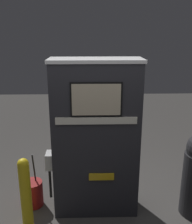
{
  "coord_description": "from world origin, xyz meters",
  "views": [
    {
      "loc": [
        -0.08,
        -2.84,
        2.31
      ],
      "look_at": [
        0.0,
        0.1,
        1.4
      ],
      "focal_mm": 42.0,
      "sensor_mm": 36.0,
      "label": 1
    }
  ],
  "objects": [
    {
      "name": "squeegee_bucket",
      "position": [
        -0.86,
        0.29,
        0.18
      ],
      "size": [
        0.27,
        0.27,
        0.79
      ],
      "color": "maroon",
      "rests_on": "ground_plane"
    },
    {
      "name": "ground_plane",
      "position": [
        0.0,
        0.0,
        0.0
      ],
      "size": [
        14.0,
        14.0,
        0.0
      ],
      "primitive_type": "plane",
      "color": "#423F3D"
    },
    {
      "name": "gas_pump",
      "position": [
        -0.0,
        0.2,
        1.01
      ],
      "size": [
        1.17,
        0.45,
        2.01
      ],
      "color": "#28282D",
      "rests_on": "ground_plane"
    },
    {
      "name": "safety_bollard",
      "position": [
        -0.85,
        -0.11,
        0.48
      ],
      "size": [
        0.13,
        0.13,
        0.91
      ],
      "color": "yellow",
      "rests_on": "ground_plane"
    }
  ]
}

